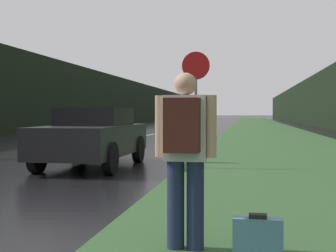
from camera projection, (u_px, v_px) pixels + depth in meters
The scene contains 11 objects.
grass_verge at pixel (263, 129), 39.64m from camera, with size 6.00×240.00×0.02m, color #33562D.
lane_stripe_c at pixel (59, 155), 14.79m from camera, with size 0.12×3.00×0.01m, color silver.
lane_stripe_d at pixel (118, 142), 21.69m from camera, with size 0.12×3.00×0.01m, color silver.
lane_stripe_e at pixel (149, 135), 28.59m from camera, with size 0.12×3.00×0.01m, color silver.
lane_stripe_f at pixel (168, 131), 35.49m from camera, with size 0.12×3.00×0.01m, color silver.
treeline_far_side at pixel (101, 100), 52.34m from camera, with size 2.00×140.00×5.70m, color black.
treeline_near_side at pixel (319, 101), 48.43m from camera, with size 2.00×140.00×5.10m, color black.
stop_sign at pixel (196, 97), 11.14m from camera, with size 0.66×0.07×2.79m.
hitchhiker_with_backpack at pixel (185, 149), 4.45m from camera, with size 0.60×0.42×1.71m.
suitcase at pixel (258, 237), 4.29m from camera, with size 0.46×0.16×0.40m.
car_passing_near at pixel (93, 136), 11.52m from camera, with size 1.88×4.26×1.46m.
Camera 1 is at (5.88, -0.42, 1.33)m, focal length 50.00 mm.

